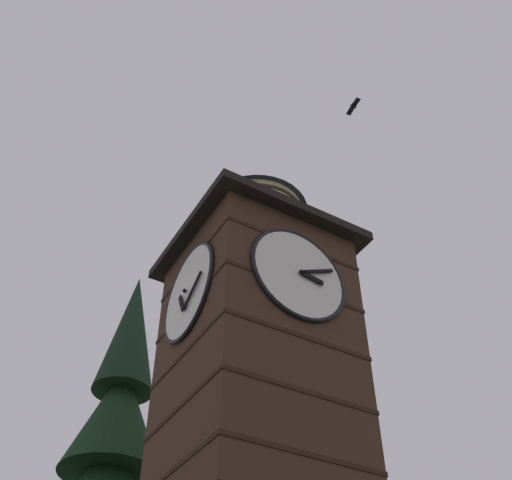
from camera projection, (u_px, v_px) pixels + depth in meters
name	position (u px, v px, depth m)	size (l,w,h in m)	color
clock_tower	(257.00, 337.00, 15.21)	(4.35, 4.35, 9.80)	#422B1E
flying_bird_high	(353.00, 106.00, 22.14)	(0.26, 0.76, 0.13)	black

